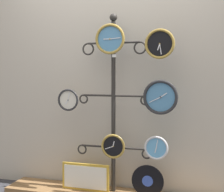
{
  "coord_description": "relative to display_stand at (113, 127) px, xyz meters",
  "views": [
    {
      "loc": [
        0.84,
        -2.53,
        1.22
      ],
      "look_at": [
        0.0,
        0.36,
        1.02
      ],
      "focal_mm": 50.0,
      "sensor_mm": 36.0,
      "label": 1
    }
  ],
  "objects": [
    {
      "name": "shop_wall",
      "position": [
        0.0,
        0.16,
        0.7
      ],
      "size": [
        4.4,
        0.04,
        2.8
      ],
      "color": "#BCB2A3",
      "rests_on": "ground_plane"
    },
    {
      "name": "display_stand",
      "position": [
        0.0,
        0.0,
        0.0
      ],
      "size": [
        0.77,
        0.34,
        1.81
      ],
      "color": "#282623",
      "rests_on": "ground_plane"
    },
    {
      "name": "clock_bottom_center",
      "position": [
        0.02,
        -0.08,
        -0.17
      ],
      "size": [
        0.24,
        0.04,
        0.24
      ],
      "color": "black"
    },
    {
      "name": "clock_bottom_right",
      "position": [
        0.44,
        -0.11,
        -0.15
      ],
      "size": [
        0.22,
        0.04,
        0.22
      ],
      "color": "#60A8DB"
    },
    {
      "name": "clock_top_center",
      "position": [
        -0.01,
        -0.09,
        0.86
      ],
      "size": [
        0.29,
        0.04,
        0.29
      ],
      "color": "#4C84B2"
    },
    {
      "name": "clock_middle_left",
      "position": [
        -0.45,
        -0.07,
        0.27
      ],
      "size": [
        0.22,
        0.04,
        0.22
      ],
      "color": "silver"
    },
    {
      "name": "vinyl_record",
      "position": [
        0.36,
        -0.06,
        -0.49
      ],
      "size": [
        0.31,
        0.01,
        0.31
      ],
      "color": "black",
      "rests_on": "low_shelf"
    },
    {
      "name": "picture_frame",
      "position": [
        -0.27,
        -0.07,
        -0.5
      ],
      "size": [
        0.49,
        0.02,
        0.27
      ],
      "color": "gold",
      "rests_on": "low_shelf"
    },
    {
      "name": "clock_middle_right",
      "position": [
        0.47,
        -0.1,
        0.32
      ],
      "size": [
        0.32,
        0.04,
        0.32
      ],
      "color": "#4C84B2"
    },
    {
      "name": "price_tag_upper",
      "position": [
        0.03,
        -0.09,
        0.7
      ],
      "size": [
        0.04,
        0.0,
        0.03
      ],
      "color": "white"
    },
    {
      "name": "clock_top_right",
      "position": [
        0.46,
        -0.11,
        0.8
      ],
      "size": [
        0.27,
        0.04,
        0.27
      ],
      "color": "black"
    }
  ]
}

